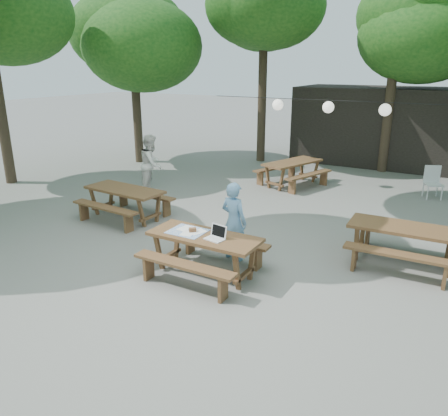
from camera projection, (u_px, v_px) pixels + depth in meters
The scene contains 12 objects.
ground at pixel (238, 258), 8.51m from camera, with size 80.00×80.00×0.00m, color slate.
pavilion at pixel (380, 125), 16.50m from camera, with size 6.00×3.00×2.80m, color black.
main_picnic_table at pixel (205, 254), 7.76m from camera, with size 2.00×1.58×0.75m.
picnic_table_nw at pixel (125, 203), 10.62m from camera, with size 2.05×1.70×0.75m.
picnic_table_ne at pixel (403, 245), 8.15m from camera, with size 2.02×1.64×0.75m.
picnic_table_far_w at pixel (292, 173), 13.55m from camera, with size 2.12×2.32×0.75m.
woman at pixel (234, 221), 8.26m from camera, with size 0.56×0.37×1.53m, color #76A9D7.
second_person at pixel (152, 164), 12.64m from camera, with size 0.83×0.64×1.70m, color white.
plastic_chair at pixel (432, 189), 12.28m from camera, with size 0.58×0.58×0.90m.
laptop at pixel (216, 235), 7.46m from camera, with size 0.37×0.31×0.24m.
tabletop_clutter at pixel (189, 231), 7.80m from camera, with size 0.66×0.55×0.08m.
paper_lanterns at pixel (329, 107), 12.80m from camera, with size 9.00×0.34×0.38m.
Camera 1 is at (3.61, -6.89, 3.59)m, focal length 35.00 mm.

